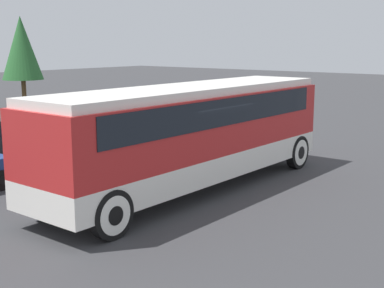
% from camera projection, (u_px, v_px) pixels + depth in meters
% --- Properties ---
extents(ground_plane, '(120.00, 120.00, 0.00)m').
position_uv_depth(ground_plane, '(192.00, 190.00, 15.44)').
color(ground_plane, '#38383A').
extents(tour_bus, '(10.47, 2.50, 3.00)m').
position_uv_depth(tour_bus, '(194.00, 127.00, 15.18)').
color(tour_bus, silver).
rests_on(tour_bus, ground_plane).
extents(parked_car_far, '(4.21, 1.89, 1.51)m').
position_uv_depth(parked_car_far, '(101.00, 119.00, 24.46)').
color(parked_car_far, '#7A6B5B').
rests_on(parked_car_far, ground_plane).
extents(tree_center, '(2.49, 2.49, 5.80)m').
position_uv_depth(tree_center, '(21.00, 48.00, 32.74)').
color(tree_center, brown).
rests_on(tree_center, ground_plane).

